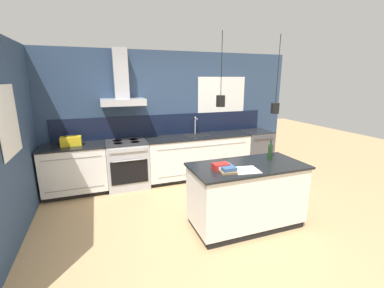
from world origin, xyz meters
TOP-DOWN VIEW (x-y plane):
  - ground_plane at (0.00, 0.00)m, footprint 16.00×16.00m
  - wall_back at (-0.05, 2.00)m, footprint 5.60×2.44m
  - wall_left at (-2.43, 0.70)m, footprint 0.08×3.80m
  - counter_run_left at (-1.82, 1.69)m, footprint 1.11×0.64m
  - counter_run_sink at (0.58, 1.69)m, footprint 2.19×0.64m
  - oven_range at (-0.89, 1.69)m, footprint 0.77×0.66m
  - dishwasher at (1.98, 1.69)m, footprint 0.63×0.65m
  - kitchen_island at (0.53, -0.30)m, footprint 1.60×0.79m
  - bottle_on_island at (0.95, -0.21)m, footprint 0.07×0.07m
  - book_stack at (0.15, -0.40)m, footprint 0.25×0.34m
  - red_supply_box at (0.09, -0.34)m, footprint 0.21×0.15m
  - paper_pile at (0.39, -0.48)m, footprint 0.36×0.34m
  - yellow_toolbox at (-1.83, 1.69)m, footprint 0.34×0.18m

SIDE VIEW (x-z plane):
  - ground_plane at x=0.00m, z-range 0.00..0.00m
  - oven_range at x=-0.89m, z-range 0.00..0.91m
  - dishwasher at x=1.98m, z-range 0.00..0.91m
  - kitchen_island at x=0.53m, z-range 0.00..0.91m
  - counter_run_left at x=-1.82m, z-range 0.01..0.92m
  - counter_run_sink at x=0.58m, z-range -0.18..1.10m
  - paper_pile at x=0.39m, z-range 0.91..0.92m
  - book_stack at x=0.15m, z-range 0.91..0.98m
  - red_supply_box at x=0.09m, z-range 0.91..0.99m
  - yellow_toolbox at x=-1.83m, z-range 0.90..1.09m
  - bottle_on_island at x=0.95m, z-range 0.88..1.18m
  - wall_left at x=-2.43m, z-range 0.00..2.60m
  - wall_back at x=-0.05m, z-range 0.05..2.65m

